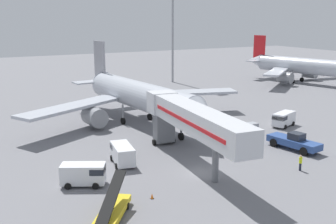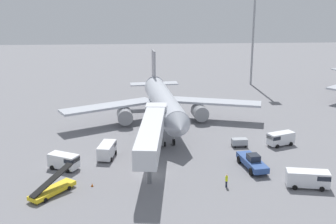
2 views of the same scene
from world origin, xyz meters
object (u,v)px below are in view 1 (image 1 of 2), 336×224
at_px(airplane_at_gate, 137,96).
at_px(jet_bridge, 189,119).
at_px(safety_cone_bravo, 152,196).
at_px(service_van_near_right, 122,153).
at_px(service_van_rear_right, 284,119).
at_px(baggage_cart_far_left, 249,127).
at_px(ground_crew_worker_foreground, 301,162).
at_px(belt_loader_truck, 112,211).
at_px(airplane_background, 300,66).
at_px(service_van_mid_left, 84,173).
at_px(safety_cone_alpha, 67,167).
at_px(pushback_tug, 294,142).

bearing_deg(airplane_at_gate, jet_bridge, -97.38).
bearing_deg(safety_cone_bravo, service_van_near_right, 82.93).
relative_size(service_van_rear_right, baggage_cart_far_left, 1.89).
height_order(service_van_near_right, ground_crew_worker_foreground, service_van_near_right).
distance_m(belt_loader_truck, airplane_background, 84.86).
height_order(airplane_at_gate, service_van_near_right, airplane_at_gate).
bearing_deg(service_van_near_right, ground_crew_worker_foreground, -35.19).
relative_size(service_van_mid_left, service_van_rear_right, 0.98).
bearing_deg(service_van_mid_left, airplane_background, 29.22).
bearing_deg(baggage_cart_far_left, ground_crew_worker_foreground, -108.66).
distance_m(service_van_mid_left, ground_crew_worker_foreground, 23.91).
distance_m(service_van_rear_right, airplane_background, 47.22).
bearing_deg(safety_cone_bravo, safety_cone_alpha, 113.65).
relative_size(baggage_cart_far_left, safety_cone_bravo, 5.14).
bearing_deg(service_van_mid_left, service_van_near_right, 35.59).
relative_size(safety_cone_alpha, airplane_background, 0.02).
xyz_separation_m(jet_bridge, service_van_mid_left, (-13.04, -0.74, -4.10)).
height_order(pushback_tug, safety_cone_alpha, pushback_tug).
distance_m(jet_bridge, service_van_mid_left, 13.69).
xyz_separation_m(service_van_near_right, safety_cone_alpha, (-6.37, 1.12, -0.97)).
bearing_deg(pushback_tug, service_van_rear_right, 52.87).
xyz_separation_m(airplane_at_gate, safety_cone_alpha, (-16.11, -15.73, -4.14)).
height_order(ground_crew_worker_foreground, safety_cone_bravo, ground_crew_worker_foreground).
bearing_deg(airplane_at_gate, safety_cone_bravo, -111.98).
bearing_deg(jet_bridge, airplane_background, 33.99).
bearing_deg(jet_bridge, airplane_at_gate, 82.62).
distance_m(safety_cone_alpha, safety_cone_bravo, 12.65).
distance_m(ground_crew_worker_foreground, safety_cone_bravo, 18.10).
bearing_deg(belt_loader_truck, baggage_cart_far_left, 29.60).
bearing_deg(jet_bridge, safety_cone_alpha, 160.99).
xyz_separation_m(service_van_near_right, ground_crew_worker_foreground, (16.74, -11.81, -0.32)).
bearing_deg(service_van_rear_right, service_van_near_right, -172.85).
relative_size(airplane_at_gate, service_van_rear_right, 7.98).
relative_size(pushback_tug, safety_cone_bravo, 14.60).
distance_m(safety_cone_alpha, airplane_background, 78.28).
bearing_deg(belt_loader_truck, safety_cone_alpha, 90.86).
bearing_deg(safety_cone_alpha, jet_bridge, -19.01).
distance_m(service_van_near_right, safety_cone_bravo, 10.60).
xyz_separation_m(jet_bridge, ground_crew_worker_foreground, (9.65, -8.29, -4.42)).
bearing_deg(safety_cone_bravo, baggage_cart_far_left, 30.96).
bearing_deg(airplane_background, jet_bridge, -146.01).
distance_m(airplane_at_gate, belt_loader_truck, 33.58).
bearing_deg(ground_crew_worker_foreground, service_van_mid_left, 161.58).
xyz_separation_m(belt_loader_truck, service_van_rear_right, (35.07, 16.12, 0.51)).
height_order(pushback_tug, service_van_rear_right, pushback_tug).
relative_size(service_van_rear_right, safety_cone_bravo, 9.71).
height_order(service_van_near_right, safety_cone_alpha, service_van_near_right).
bearing_deg(service_van_rear_right, safety_cone_bravo, -154.98).
distance_m(service_van_rear_right, baggage_cart_far_left, 7.03).
bearing_deg(airplane_background, airplane_at_gate, -161.61).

